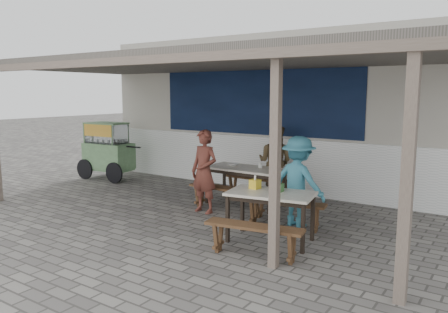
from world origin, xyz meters
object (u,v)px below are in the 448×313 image
Objects in this scene: patron_street_side at (204,171)px; patron_wall_side at (275,162)px; table_left at (245,171)px; condiment_bowl at (234,164)px; condiment_jar at (260,165)px; donation_box at (277,187)px; table_right at (271,198)px; bench_right_street at (254,234)px; tissue_box at (255,184)px; vendor_cart at (108,148)px; patron_right_table at (298,181)px; bench_left_street at (228,194)px; bench_left_wall at (260,183)px; bench_right_wall at (284,208)px.

patron_wall_side is (0.57, 1.68, 0.00)m from patron_street_side.
condiment_bowl reaches higher than table_left.
condiment_jar is at bearing 89.95° from patron_wall_side.
donation_box is at bearing -41.26° from condiment_bowl.
patron_wall_side is (-1.20, 2.43, 0.10)m from table_right.
bench_right_street is at bearing 110.09° from patron_wall_side.
bench_right_street is at bearing -60.76° from tissue_box.
patron_wall_side is at bearing 2.98° from vendor_cart.
donation_box is 2.05× the size of condiment_jar.
vendor_cart is 5.75m from patron_right_table.
tissue_box is at bearing -48.26° from condiment_bowl.
tissue_box is at bearing -176.25° from donation_box.
tissue_box is (-0.32, -0.87, 0.07)m from patron_right_table.
donation_box reaches higher than bench_right_street.
bench_left_street is at bearing -109.23° from condiment_jar.
bench_left_wall is (0.01, 0.59, -0.33)m from table_left.
patron_right_table is 0.85m from donation_box.
tissue_box is at bearing -117.52° from bench_right_wall.
table_right is 2.11m from condiment_jar.
bench_right_wall is (1.29, -1.50, -0.01)m from bench_left_wall.
donation_box is (0.36, 0.02, -0.01)m from tissue_box.
patron_street_side is (-1.89, 1.44, 0.43)m from bench_right_street.
bench_right_street is at bearing 104.02° from patron_right_table.
condiment_bowl is (-0.31, -0.54, 0.43)m from bench_left_wall.
tissue_box is (-0.20, -0.61, 0.49)m from bench_right_wall.
bench_left_street and bench_right_wall have the same top height.
donation_box is at bearing 85.37° from bench_right_street.
bench_right_street is (1.53, -2.30, -0.34)m from table_left.
table_left reaches higher than bench_left_wall.
table_right is at bearing -22.29° from vendor_cart.
patron_wall_side is at bearing 92.71° from condiment_jar.
vendor_cart is at bearing 167.94° from patron_street_side.
patron_street_side reaches higher than bench_left_street.
donation_box reaches higher than table_right.
table_right is at bearing -56.62° from bench_left_wall.
bench_left_wall is 2.42m from tissue_box.
patron_wall_side is (0.22, 0.82, 0.09)m from table_left.
table_right is 15.38× the size of condiment_jar.
condiment_bowl is (-1.40, 1.57, -0.04)m from tissue_box.
table_right is 0.75× the size of vendor_cart.
table_left is 4.27m from vendor_cart.
tissue_box reaches higher than bench_left_street.
donation_box is at bearing -83.90° from bench_right_wall.
condiment_jar is at bearing -24.45° from patron_right_table.
table_left is 17.64× the size of condiment_jar.
patron_street_side is (-0.36, -1.44, 0.42)m from bench_left_wall.
patron_right_table is (1.42, -0.65, 0.07)m from table_left.
table_left is 1.56m from patron_right_table.
condiment_bowl is (0.05, 0.91, 0.01)m from patron_street_side.
table_left is 0.94× the size of bench_left_street.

